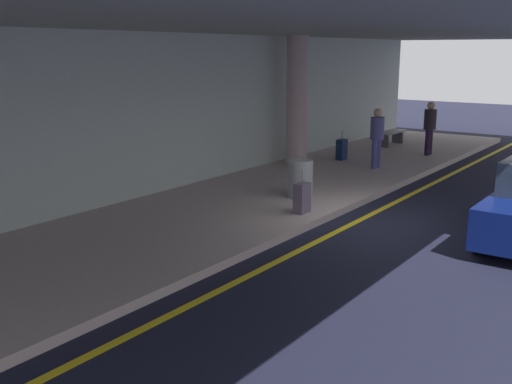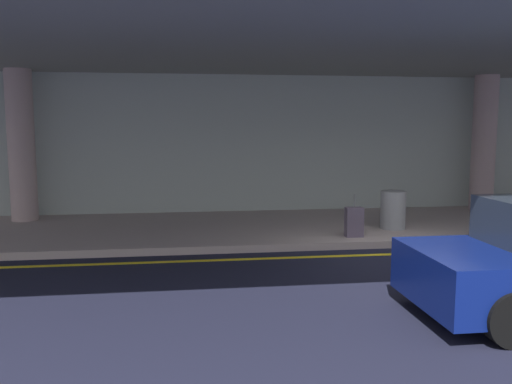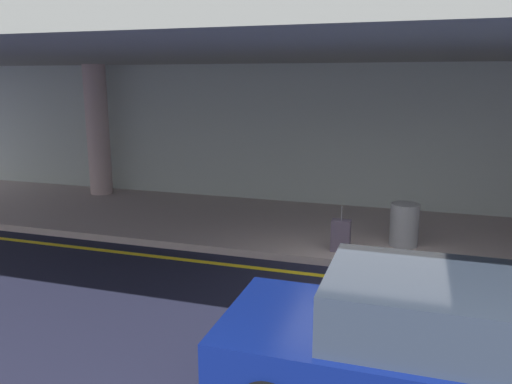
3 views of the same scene
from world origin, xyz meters
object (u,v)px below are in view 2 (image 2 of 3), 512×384
suitcase_upright_secondary (354,222)px  trash_bin_steel (393,210)px  support_column_far_left (21,146)px  support_column_left_mid (484,143)px

suitcase_upright_secondary → trash_bin_steel: (1.15, 0.74, 0.11)m
support_column_far_left → suitcase_upright_secondary: (7.39, -3.01, -1.51)m
support_column_far_left → suitcase_upright_secondary: 8.12m
support_column_far_left → support_column_left_mid: same height
support_column_far_left → support_column_left_mid: 12.00m
support_column_far_left → support_column_left_mid: size_ratio=1.00×
support_column_left_mid → trash_bin_steel: support_column_left_mid is taller
support_column_left_mid → suitcase_upright_secondary: support_column_left_mid is taller
support_column_left_mid → trash_bin_steel: bearing=-146.8°
suitcase_upright_secondary → support_column_far_left: bearing=165.1°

